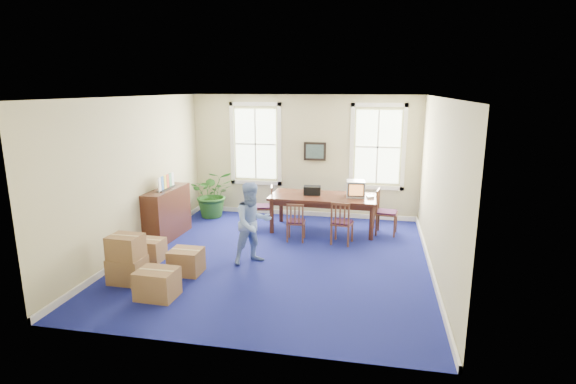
% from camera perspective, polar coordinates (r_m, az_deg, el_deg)
% --- Properties ---
extents(floor, '(6.50, 6.50, 0.00)m').
position_cam_1_polar(floor, '(9.17, -1.35, -8.44)').
color(floor, navy).
rests_on(floor, ground).
extents(ceiling, '(6.50, 6.50, 0.00)m').
position_cam_1_polar(ceiling, '(8.53, -1.47, 11.97)').
color(ceiling, white).
rests_on(ceiling, ground).
extents(wall_back, '(6.50, 0.00, 6.50)m').
position_cam_1_polar(wall_back, '(11.86, 2.01, 4.53)').
color(wall_back, '#BDB587').
rests_on(wall_back, ground).
extents(wall_front, '(6.50, 0.00, 6.50)m').
position_cam_1_polar(wall_front, '(5.69, -8.57, -5.18)').
color(wall_front, '#BDB587').
rests_on(wall_front, ground).
extents(wall_left, '(0.00, 6.50, 6.50)m').
position_cam_1_polar(wall_left, '(9.80, -18.81, 2.01)').
color(wall_left, '#BDB587').
rests_on(wall_left, ground).
extents(wall_right, '(0.00, 6.50, 6.50)m').
position_cam_1_polar(wall_right, '(8.59, 18.53, 0.53)').
color(wall_right, '#BDB587').
rests_on(wall_right, ground).
extents(baseboard_back, '(6.00, 0.04, 0.12)m').
position_cam_1_polar(baseboard_back, '(12.15, 1.93, -2.69)').
color(baseboard_back, white).
rests_on(baseboard_back, ground).
extents(baseboard_left, '(0.04, 6.50, 0.12)m').
position_cam_1_polar(baseboard_left, '(10.18, -18.02, -6.53)').
color(baseboard_left, white).
rests_on(baseboard_left, ground).
extents(baseboard_right, '(0.04, 6.50, 0.12)m').
position_cam_1_polar(baseboard_right, '(9.03, 17.63, -9.04)').
color(baseboard_right, white).
rests_on(baseboard_right, ground).
extents(window_left, '(1.40, 0.12, 2.20)m').
position_cam_1_polar(window_left, '(12.07, -4.13, 6.09)').
color(window_left, white).
rests_on(window_left, ground).
extents(window_right, '(1.40, 0.12, 2.20)m').
position_cam_1_polar(window_right, '(11.65, 11.32, 5.62)').
color(window_right, white).
rests_on(window_right, ground).
extents(wall_picture, '(0.58, 0.06, 0.48)m').
position_cam_1_polar(wall_picture, '(11.74, 3.43, 5.17)').
color(wall_picture, black).
rests_on(wall_picture, ground).
extents(conference_table, '(2.55, 1.22, 0.86)m').
position_cam_1_polar(conference_table, '(10.83, 4.51, -2.67)').
color(conference_table, '#442116').
rests_on(conference_table, ground).
extents(crt_tv, '(0.46, 0.50, 0.38)m').
position_cam_1_polar(crt_tv, '(10.68, 8.58, 0.43)').
color(crt_tv, '#B7B7BC').
rests_on(crt_tv, conference_table).
extents(game_console, '(0.20, 0.23, 0.05)m').
position_cam_1_polar(game_console, '(10.65, 10.39, -0.59)').
color(game_console, white).
rests_on(game_console, conference_table).
extents(equipment_bag, '(0.43, 0.31, 0.20)m').
position_cam_1_polar(equipment_bag, '(10.79, 3.09, 0.21)').
color(equipment_bag, black).
rests_on(equipment_bag, conference_table).
extents(chair_near_left, '(0.42, 0.42, 0.89)m').
position_cam_1_polar(chair_near_left, '(10.08, 1.02, -3.75)').
color(chair_near_left, brown).
rests_on(chair_near_left, ground).
extents(chair_near_right, '(0.50, 0.50, 0.97)m').
position_cam_1_polar(chair_near_right, '(9.95, 6.89, -3.82)').
color(chair_near_right, brown).
rests_on(chair_near_right, ground).
extents(chair_end_left, '(0.56, 0.56, 1.03)m').
position_cam_1_polar(chair_end_left, '(11.07, -3.17, -1.85)').
color(chair_end_left, brown).
rests_on(chair_end_left, ground).
extents(chair_end_right, '(0.53, 0.53, 1.06)m').
position_cam_1_polar(chair_end_right, '(10.74, 12.45, -2.52)').
color(chair_end_right, brown).
rests_on(chair_end_right, ground).
extents(man, '(0.99, 0.97, 1.61)m').
position_cam_1_polar(man, '(8.75, -4.51, -3.97)').
color(man, '#7C9AD7').
rests_on(man, ground).
extents(credenza, '(0.49, 1.53, 1.19)m').
position_cam_1_polar(credenza, '(10.60, -15.07, -2.51)').
color(credenza, '#442116').
rests_on(credenza, ground).
extents(brochure_rack, '(0.31, 0.79, 0.34)m').
position_cam_1_polar(brochure_rack, '(10.42, -15.21, 1.55)').
color(brochure_rack, '#99999E').
rests_on(brochure_rack, credenza).
extents(potted_plant, '(1.43, 1.35, 1.26)m').
position_cam_1_polar(potted_plant, '(12.05, -9.51, -0.20)').
color(potted_plant, '#21551B').
rests_on(potted_plant, ground).
extents(cardboard_boxes, '(1.67, 1.67, 0.91)m').
position_cam_1_polar(cardboard_boxes, '(8.44, -18.07, -7.76)').
color(cardboard_boxes, olive).
rests_on(cardboard_boxes, ground).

